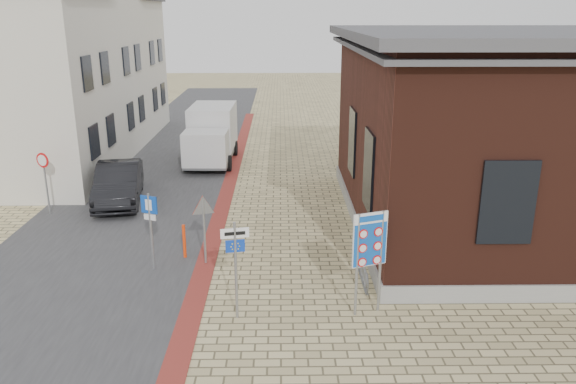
# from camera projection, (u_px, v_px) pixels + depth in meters

# --- Properties ---
(ground) EXTENTS (120.00, 120.00, 0.00)m
(ground) POSITION_uv_depth(u_px,v_px,m) (269.00, 323.00, 13.90)
(ground) COLOR tan
(ground) RESTS_ON ground
(road_strip) EXTENTS (7.00, 60.00, 0.02)m
(road_strip) POSITION_uv_depth(u_px,v_px,m) (165.00, 166.00, 28.10)
(road_strip) COLOR #38383A
(road_strip) RESTS_ON ground
(curb_strip) EXTENTS (0.60, 40.00, 0.02)m
(curb_strip) POSITION_uv_depth(u_px,v_px,m) (225.00, 197.00, 23.39)
(curb_strip) COLOR maroon
(curb_strip) RESTS_ON ground
(brick_building) EXTENTS (13.00, 13.00, 6.80)m
(brick_building) POSITION_uv_depth(u_px,v_px,m) (529.00, 128.00, 19.61)
(brick_building) COLOR gray
(brick_building) RESTS_ON ground
(townhouse_near) EXTENTS (7.40, 6.40, 8.30)m
(townhouse_near) POSITION_uv_depth(u_px,v_px,m) (16.00, 90.00, 23.90)
(townhouse_near) COLOR silver
(townhouse_near) RESTS_ON ground
(townhouse_mid) EXTENTS (7.40, 6.40, 9.10)m
(townhouse_mid) POSITION_uv_depth(u_px,v_px,m) (66.00, 68.00, 29.49)
(townhouse_mid) COLOR silver
(townhouse_mid) RESTS_ON ground
(townhouse_far) EXTENTS (7.40, 6.40, 8.30)m
(townhouse_far) POSITION_uv_depth(u_px,v_px,m) (101.00, 65.00, 35.33)
(townhouse_far) COLOR silver
(townhouse_far) RESTS_ON ground
(bike_rack) EXTENTS (0.08, 1.80, 0.60)m
(bike_rack) POSITION_uv_depth(u_px,v_px,m) (363.00, 274.00, 15.95)
(bike_rack) COLOR slate
(bike_rack) RESTS_ON ground
(sedan) EXTENTS (2.45, 4.96, 1.56)m
(sedan) POSITION_uv_depth(u_px,v_px,m) (119.00, 183.00, 22.61)
(sedan) COLOR black
(sedan) RESTS_ON ground
(box_truck) EXTENTS (2.38, 5.38, 2.79)m
(box_truck) POSITION_uv_depth(u_px,v_px,m) (211.00, 134.00, 28.40)
(box_truck) COLOR slate
(box_truck) RESTS_ON ground
(border_sign) EXTENTS (0.89, 0.36, 2.73)m
(border_sign) POSITION_uv_depth(u_px,v_px,m) (370.00, 242.00, 13.81)
(border_sign) COLOR gray
(border_sign) RESTS_ON ground
(essen_sign) EXTENTS (0.69, 0.17, 2.57)m
(essen_sign) POSITION_uv_depth(u_px,v_px,m) (235.00, 255.00, 13.65)
(essen_sign) COLOR gray
(essen_sign) RESTS_ON ground
(parking_sign) EXTENTS (0.50, 0.23, 2.39)m
(parking_sign) POSITION_uv_depth(u_px,v_px,m) (150.00, 219.00, 16.32)
(parking_sign) COLOR gray
(parking_sign) RESTS_ON ground
(yield_sign) EXTENTS (0.75, 0.26, 2.15)m
(yield_sign) POSITION_uv_depth(u_px,v_px,m) (203.00, 214.00, 16.72)
(yield_sign) COLOR gray
(yield_sign) RESTS_ON ground
(speed_sign) EXTENTS (0.53, 0.25, 2.41)m
(speed_sign) POSITION_uv_depth(u_px,v_px,m) (45.00, 173.00, 20.91)
(speed_sign) COLOR gray
(speed_sign) RESTS_ON ground
(bollard) EXTENTS (0.12, 0.12, 1.10)m
(bollard) POSITION_uv_depth(u_px,v_px,m) (184.00, 241.00, 17.45)
(bollard) COLOR #FF3E0D
(bollard) RESTS_ON ground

